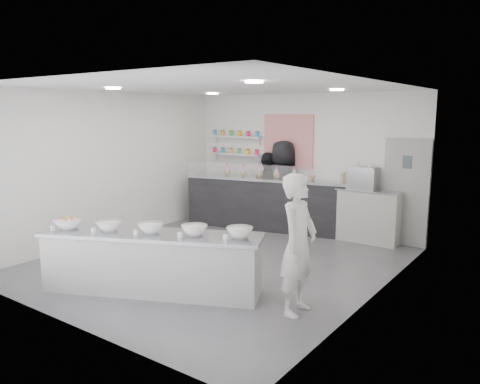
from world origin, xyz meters
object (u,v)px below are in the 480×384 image
(espresso_ledge, at_px, (364,215))
(woman_prep, at_px, (298,245))
(espresso_machine, at_px, (363,178))
(staff_right, at_px, (283,185))
(back_bar, at_px, (268,203))
(prep_counter, at_px, (152,263))
(staff_left, at_px, (268,189))

(espresso_ledge, distance_m, woman_prep, 3.88)
(espresso_machine, relative_size, staff_right, 0.28)
(espresso_ledge, xyz_separation_m, espresso_machine, (-0.04, 0.00, 0.75))
(back_bar, height_order, woman_prep, woman_prep)
(espresso_machine, bearing_deg, woman_prep, -80.83)
(staff_right, bearing_deg, espresso_ledge, -166.39)
(espresso_ledge, relative_size, woman_prep, 0.79)
(back_bar, bearing_deg, espresso_machine, -5.41)
(prep_counter, distance_m, woman_prep, 2.20)
(staff_right, bearing_deg, staff_left, 13.69)
(espresso_machine, height_order, staff_left, staff_left)
(espresso_machine, relative_size, woman_prep, 0.31)
(woman_prep, xyz_separation_m, staff_right, (-2.48, 3.82, 0.07))
(back_bar, height_order, espresso_machine, espresso_machine)
(woman_prep, xyz_separation_m, staff_left, (-2.87, 3.82, -0.06))
(back_bar, distance_m, woman_prep, 4.50)
(espresso_ledge, distance_m, staff_left, 2.32)
(staff_left, bearing_deg, espresso_ledge, -169.95)
(prep_counter, height_order, back_bar, back_bar)
(espresso_machine, height_order, staff_right, staff_right)
(espresso_machine, distance_m, staff_left, 2.29)
(espresso_machine, bearing_deg, back_bar, -173.25)
(staff_right, bearing_deg, prep_counter, 109.07)
(espresso_machine, bearing_deg, staff_left, 179.94)
(espresso_ledge, relative_size, staff_left, 0.85)
(back_bar, xyz_separation_m, staff_left, (-0.16, 0.25, 0.27))
(woman_prep, height_order, staff_left, woman_prep)
(woman_prep, bearing_deg, back_bar, 33.00)
(prep_counter, xyz_separation_m, woman_prep, (2.06, 0.60, 0.48))
(espresso_ledge, xyz_separation_m, staff_left, (-2.29, 0.00, 0.32))
(woman_prep, relative_size, staff_left, 1.08)
(espresso_machine, xyz_separation_m, woman_prep, (0.62, -3.82, -0.37))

